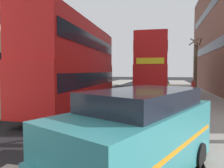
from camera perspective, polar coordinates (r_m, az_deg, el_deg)
sidewalk_right at (r=17.23m, az=24.20°, el=-5.04°), size 4.00×80.00×0.14m
sidewalk_left at (r=19.67m, az=-16.50°, el=-3.84°), size 4.00×80.00×0.14m
kerb_line_outer at (r=15.03m, az=17.59°, el=-6.38°), size 0.10×56.00×0.01m
kerb_line_inner at (r=15.02m, az=16.97°, el=-6.38°), size 0.10×56.00×0.01m
double_decker_bus_away at (r=13.96m, az=-9.75°, el=5.45°), size 3.05×10.88×5.64m
double_decker_bus_oncoming at (r=20.79m, az=10.78°, el=4.81°), size 3.08×10.88×5.64m
taxi_minivan at (r=4.96m, az=7.24°, el=-13.92°), size 3.67×5.15×2.12m
pedestrian_far at (r=21.42m, az=21.33°, el=-0.88°), size 0.34×0.22×1.62m
street_tree_near at (r=23.66m, az=21.88°, el=4.33°), size 1.22×1.38×6.00m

